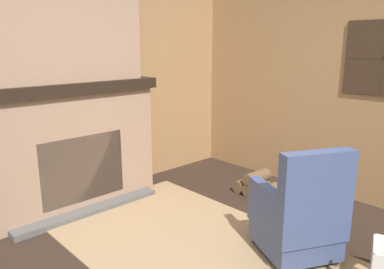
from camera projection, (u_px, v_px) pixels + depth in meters
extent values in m
cube|color=#9E7247|center=(58.00, 81.00, 3.96)|extent=(0.06, 5.28, 2.68)
cube|color=#9E7247|center=(377.00, 82.00, 3.87)|extent=(5.28, 0.06, 2.68)
cube|color=#9E7A60|center=(73.00, 151.00, 3.96)|extent=(0.42, 1.76, 1.24)
cube|color=black|center=(82.00, 168.00, 3.88)|extent=(0.08, 0.91, 0.69)
cube|color=#565451|center=(90.00, 211.00, 3.90)|extent=(0.16, 1.58, 0.06)
cube|color=black|center=(68.00, 87.00, 3.80)|extent=(0.52, 1.86, 0.11)
cube|color=#9E7A60|center=(63.00, 14.00, 3.63)|extent=(0.37, 1.55, 1.31)
cube|color=#997A56|center=(219.00, 260.00, 3.06)|extent=(3.36, 1.66, 0.01)
cube|color=#3D4C75|center=(294.00, 235.00, 3.11)|extent=(0.77, 0.76, 0.24)
cube|color=#3D4C75|center=(296.00, 218.00, 3.07)|extent=(0.81, 0.80, 0.18)
cube|color=#3D4C75|center=(317.00, 187.00, 2.76)|extent=(0.38, 0.57, 0.55)
cube|color=#3D4C75|center=(268.00, 199.00, 2.98)|extent=(0.53, 0.33, 0.20)
cube|color=#3D4C75|center=(322.00, 193.00, 3.11)|extent=(0.53, 0.33, 0.20)
cylinder|color=#332319|center=(255.00, 241.00, 3.31)|extent=(0.07, 0.07, 0.06)
cylinder|color=#332319|center=(302.00, 233.00, 3.43)|extent=(0.07, 0.07, 0.06)
cylinder|color=#332319|center=(335.00, 263.00, 2.98)|extent=(0.07, 0.07, 0.06)
cylinder|color=brown|center=(247.00, 184.00, 4.51)|extent=(0.17, 0.35, 0.15)
cylinder|color=brown|center=(256.00, 188.00, 4.40)|extent=(0.17, 0.35, 0.15)
cylinder|color=brown|center=(267.00, 192.00, 4.28)|extent=(0.17, 0.35, 0.15)
cylinder|color=brown|center=(257.00, 177.00, 4.37)|extent=(0.17, 0.35, 0.15)
cube|color=white|center=(372.00, 265.00, 2.69)|extent=(0.12, 0.30, 0.35)
cube|color=brown|center=(112.00, 72.00, 4.16)|extent=(0.17, 0.24, 0.14)
cube|color=silver|center=(116.00, 71.00, 4.10)|extent=(0.01, 0.04, 0.02)
cylinder|color=#336093|center=(61.00, 68.00, 3.78)|extent=(0.07, 0.27, 0.27)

